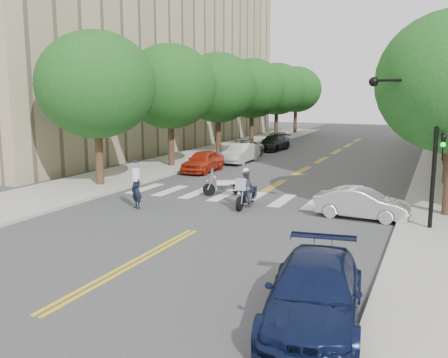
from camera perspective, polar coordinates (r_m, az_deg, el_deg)
The scene contains 21 objects.
ground at distance 18.94m, azimuth -3.61°, elevation -5.94°, with size 140.00×140.00×0.00m, color #38383A.
sidewalk_left at distance 42.47m, azimuth -1.52°, elevation 2.97°, with size 5.00×60.00×0.15m, color #9E9991.
building_left at distance 54.85m, azimuth -16.20°, elevation 16.64°, with size 26.00×44.00×24.00m, color tan.
tree_l_0 at distance 28.06m, azimuth -14.40°, elevation 10.37°, with size 6.40×6.40×8.45m.
tree_l_1 at distance 34.74m, azimuth -6.17°, elevation 10.45°, with size 6.40×6.40×8.45m.
tree_l_2 at distance 41.88m, azimuth -0.67°, elevation 10.39°, with size 6.40×6.40×8.45m.
tree_l_3 at distance 49.29m, azimuth 3.20°, elevation 10.29°, with size 6.40×6.40×8.45m.
tree_l_4 at distance 56.86m, azimuth 6.05°, elevation 10.19°, with size 6.40×6.40×8.45m.
tree_l_5 at distance 64.53m, azimuth 8.23°, elevation 10.09°, with size 6.40×6.40×8.45m.
tree_r_5 at distance 62.21m, azimuth 24.27°, elevation 9.35°, with size 6.40×6.40×8.45m.
traffic_signal_pole at distance 19.77m, azimuth 21.72°, elevation 5.02°, with size 2.82×0.42×6.00m.
motorcycle_police at distance 22.65m, azimuth 2.53°, elevation -1.21°, with size 0.77×2.24×1.81m.
motorcycle_parked at distance 25.27m, azimuth 0.39°, elevation -0.80°, with size 1.92×1.33×1.38m.
officer_standing at distance 22.65m, azimuth -9.98°, elevation -1.18°, with size 0.64×0.42×1.75m, color black.
convertible at distance 21.38m, azimuth 15.45°, elevation -2.72°, with size 1.33×3.82×1.26m, color silver.
sedan_blue at distance 11.58m, azimuth 10.29°, elevation -12.69°, with size 2.06×5.07×1.47m, color #0D1637.
parked_car_a at distance 32.78m, azimuth -2.40°, elevation 2.05°, with size 1.68×4.18×1.42m, color red.
parked_car_b at distance 37.06m, azimuth 1.90°, elevation 2.96°, with size 1.51×4.32×1.42m, color silver.
parked_car_c at distance 39.92m, azimuth 1.84°, elevation 3.42°, with size 2.30×4.99×1.39m, color #9EA0A6.
parked_car_d at distance 45.39m, azimuth 5.67°, elevation 4.13°, with size 1.88×4.62×1.34m, color black.
parked_car_e at distance 48.87m, azimuth 5.99°, elevation 4.61°, with size 1.75×4.36×1.49m, color #AAAAB0.
Camera 1 is at (8.35, -16.21, 5.14)m, focal length 40.00 mm.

